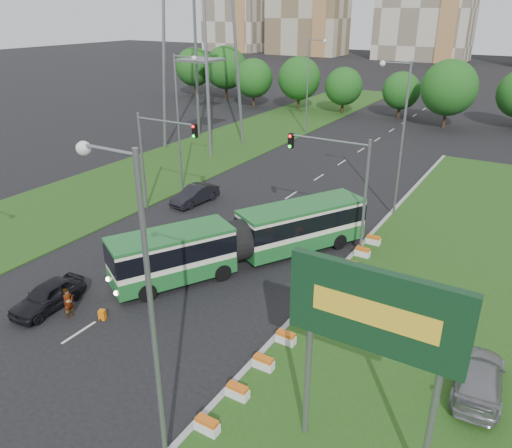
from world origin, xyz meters
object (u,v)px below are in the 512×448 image
Objects in this scene: billboard at (374,320)px; articulated_bus at (243,237)px; pedestrian at (69,303)px; traffic_mast_median at (343,176)px; traffic_mast_left at (156,148)px; car_left_far at (195,195)px; shopping_trolley at (102,315)px; car_median at (479,377)px; car_left_near at (48,296)px.

billboard is 0.46× the size of articulated_bus.
pedestrian is (-4.60, -10.32, -0.90)m from articulated_bus.
billboard is 1.00× the size of traffic_mast_median.
traffic_mast_median reaches higher than articulated_bus.
traffic_mast_left is 1.72× the size of car_left_far.
shopping_trolley is (6.35, -16.53, -0.48)m from car_left_far.
car_median is 18.78m from shopping_trolley.
traffic_mast_left is at bearing 18.07° from pedestrian.
car_left_far is 0.95× the size of car_median.
billboard and traffic_mast_median have the same top height.
articulated_bus reaches higher than car_left_near.
car_median is at bearing 61.80° from billboard.
pedestrian is 1.94m from shopping_trolley.
articulated_bus is (-12.20, 11.11, -4.40)m from billboard.
car_left_far is at bearing -31.18° from car_median.
traffic_mast_left is 15.50m from car_left_near.
articulated_bus is at bearing 137.68° from billboard.
car_left_near is 3.54m from shopping_trolley.
car_left_far is (-9.23, 6.90, -1.00)m from articulated_bus.
traffic_mast_median is at bearing 75.71° from articulated_bus.
car_left_near is at bearing 8.31° from car_median.
traffic_mast_median is at bearing -2.07° from car_left_far.
car_left_far is 17.71m from shopping_trolley.
traffic_mast_left reaches higher than car_median.
shopping_trolley is (-18.24, -4.42, -0.58)m from car_median.
traffic_mast_left reaches higher than car_left_near.
articulated_bus is 11.57m from car_left_far.
traffic_mast_left is (-22.63, 15.00, -0.81)m from billboard.
articulated_bus is (-4.73, -4.90, -3.58)m from traffic_mast_median.
articulated_bus is at bearing -20.48° from traffic_mast_left.
articulated_bus is 12.14m from car_left_near.
traffic_mast_left reaches higher than articulated_bus.
billboard is 1.62× the size of car_median.
traffic_mast_left is 11.70m from articulated_bus.
traffic_mast_median is 17.16m from shopping_trolley.
pedestrian is (-19.96, -5.11, 0.01)m from car_median.
traffic_mast_median is 14.83m from car_left_far.
articulated_bus is at bearing 52.93° from shopping_trolley.
billboard is 16.25m from shopping_trolley.
billboard is at bearing -64.97° from traffic_mast_median.
car_left_far is at bearing 171.84° from traffic_mast_median.
car_left_near is 0.96× the size of car_left_far.
car_left_near reaches higher than shopping_trolley.
billboard is 17.63m from pedestrian.
traffic_mast_median is 13.74× the size of shopping_trolley.
car_median is at bearing -19.44° from traffic_mast_left.
car_left_far reaches higher than shopping_trolley.
traffic_mast_median reaches higher than shopping_trolley.
articulated_bus is 30.13× the size of shopping_trolley.
car_left_far is at bearing 68.21° from traffic_mast_left.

